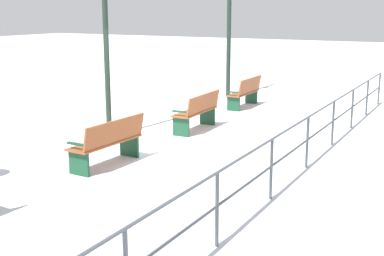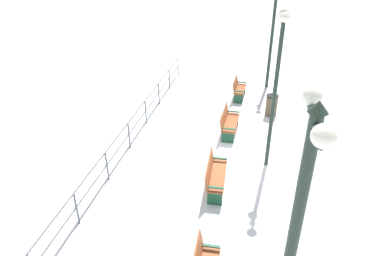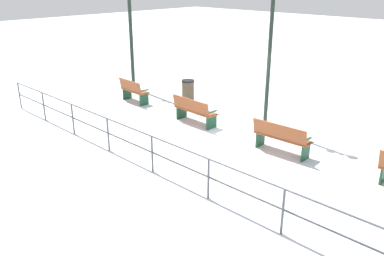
# 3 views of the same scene
# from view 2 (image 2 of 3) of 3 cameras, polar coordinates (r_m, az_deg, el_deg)

# --- Properties ---
(ground_plane) EXTENTS (80.00, 80.00, 0.00)m
(ground_plane) POSITION_cam_2_polar(r_m,az_deg,el_deg) (11.78, 5.52, -4.86)
(ground_plane) COLOR white
(ground_plane) RESTS_ON ground
(bench_second) EXTENTS (0.58, 1.67, 0.93)m
(bench_second) POSITION_cam_2_polar(r_m,az_deg,el_deg) (10.10, 3.78, -7.71)
(bench_second) COLOR brown
(bench_second) RESTS_ON ground
(bench_third) EXTENTS (0.63, 1.68, 0.92)m
(bench_third) POSITION_cam_2_polar(r_m,az_deg,el_deg) (13.03, 6.07, 1.04)
(bench_third) COLOR brown
(bench_third) RESTS_ON ground
(bench_fourth) EXTENTS (0.57, 1.38, 0.93)m
(bench_fourth) POSITION_cam_2_polar(r_m,az_deg,el_deg) (16.14, 7.71, 6.50)
(bench_fourth) COLOR brown
(bench_fourth) RESTS_ON ground
(lamppost_near) EXTENTS (0.23, 1.11, 5.13)m
(lamppost_near) POSITION_cam_2_polar(r_m,az_deg,el_deg) (4.59, 16.05, -19.17)
(lamppost_near) COLOR #1E2D23
(lamppost_near) RESTS_ON ground
(lamppost_middle) EXTENTS (0.27, 0.91, 4.89)m
(lamppost_middle) POSITION_cam_2_polar(r_m,az_deg,el_deg) (10.19, 14.06, 9.74)
(lamppost_middle) COLOR #1E2D23
(lamppost_middle) RESTS_ON ground
(lamppost_far) EXTENTS (0.25, 0.92, 4.72)m
(lamppost_far) POSITION_cam_2_polar(r_m,az_deg,el_deg) (17.06, 13.27, 15.94)
(lamppost_far) COLOR #1E2D23
(lamppost_far) RESTS_ON ground
(waterfront_railing) EXTENTS (0.05, 15.36, 0.99)m
(waterfront_railing) POSITION_cam_2_polar(r_m,az_deg,el_deg) (12.13, -10.48, -0.48)
(waterfront_railing) COLOR #4C5156
(waterfront_railing) RESTS_ON ground
(trash_bin) EXTENTS (0.50, 0.50, 0.91)m
(trash_bin) POSITION_cam_2_polar(r_m,az_deg,el_deg) (14.74, 13.05, 3.70)
(trash_bin) COLOR brown
(trash_bin) RESTS_ON ground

